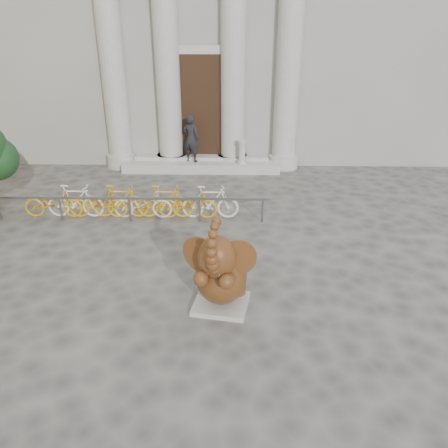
{
  "coord_description": "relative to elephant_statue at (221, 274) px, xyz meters",
  "views": [
    {
      "loc": [
        1.22,
        -6.96,
        5.21
      ],
      "look_at": [
        1.03,
        1.96,
        1.1
      ],
      "focal_mm": 35.0,
      "sensor_mm": 36.0,
      "label": 1
    }
  ],
  "objects": [
    {
      "name": "classical_building",
      "position": [
        -1.0,
        14.59,
        5.21
      ],
      "size": [
        22.0,
        10.7,
        12.0
      ],
      "color": "gray",
      "rests_on": "ground"
    },
    {
      "name": "balustrade_post",
      "position": [
        0.56,
        8.76,
        -0.0
      ],
      "size": [
        0.36,
        0.36,
        0.89
      ],
      "color": "#A8A59E",
      "rests_on": "entrance_steps"
    },
    {
      "name": "pedestrian",
      "position": [
        -1.37,
        8.99,
        0.48
      ],
      "size": [
        0.77,
        0.65,
        1.78
      ],
      "primitive_type": "imported",
      "rotation": [
        0.0,
        0.0,
        2.73
      ],
      "color": "black",
      "rests_on": "entrance_steps"
    },
    {
      "name": "bike_rack",
      "position": [
        -2.74,
        4.42,
        -0.27
      ],
      "size": [
        8.0,
        0.53,
        1.0
      ],
      "color": "slate",
      "rests_on": "ground"
    },
    {
      "name": "ground",
      "position": [
        -1.0,
        -0.34,
        -0.77
      ],
      "size": [
        80.0,
        80.0,
        0.0
      ],
      "primitive_type": "plane",
      "color": "#474442",
      "rests_on": "ground"
    },
    {
      "name": "elephant_statue",
      "position": [
        0.0,
        0.0,
        0.0
      ],
      "size": [
        1.41,
        1.65,
        2.12
      ],
      "rotation": [
        0.0,
        0.0,
        -0.17
      ],
      "color": "#A8A59E",
      "rests_on": "ground"
    },
    {
      "name": "entrance_steps",
      "position": [
        -1.0,
        9.06,
        -0.59
      ],
      "size": [
        6.0,
        1.2,
        0.36
      ],
      "primitive_type": "cube",
      "color": "#A8A59E",
      "rests_on": "ground"
    }
  ]
}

